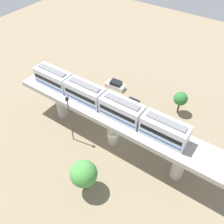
{
  "coord_description": "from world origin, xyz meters",
  "views": [
    {
      "loc": [
        22.76,
        15.63,
        33.39
      ],
      "look_at": [
        -2.5,
        -1.97,
        4.14
      ],
      "focal_mm": 39.95,
      "sensor_mm": 36.0,
      "label": 1
    }
  ],
  "objects_px": {
    "train": "(103,101)",
    "parked_car_blue": "(132,105)",
    "tree_mid_lot": "(181,99)",
    "signal_post": "(70,118)",
    "parked_car_white": "(115,85)",
    "parked_car_black": "(89,88)",
    "tree_near_viaduct": "(84,174)"
  },
  "relations": [
    {
      "from": "parked_car_black",
      "to": "signal_post",
      "type": "height_order",
      "value": "signal_post"
    },
    {
      "from": "parked_car_white",
      "to": "tree_mid_lot",
      "type": "relative_size",
      "value": 0.9
    },
    {
      "from": "parked_car_white",
      "to": "tree_near_viaduct",
      "type": "relative_size",
      "value": 0.74
    },
    {
      "from": "parked_car_white",
      "to": "parked_car_blue",
      "type": "relative_size",
      "value": 1.02
    },
    {
      "from": "signal_post",
      "to": "parked_car_blue",
      "type": "bearing_deg",
      "value": 162.29
    },
    {
      "from": "parked_car_white",
      "to": "parked_car_blue",
      "type": "bearing_deg",
      "value": 58.31
    },
    {
      "from": "train",
      "to": "parked_car_blue",
      "type": "relative_size",
      "value": 6.51
    },
    {
      "from": "train",
      "to": "tree_mid_lot",
      "type": "bearing_deg",
      "value": 148.97
    },
    {
      "from": "tree_near_viaduct",
      "to": "tree_mid_lot",
      "type": "relative_size",
      "value": 1.21
    },
    {
      "from": "tree_mid_lot",
      "to": "signal_post",
      "type": "height_order",
      "value": "signal_post"
    },
    {
      "from": "parked_car_white",
      "to": "parked_car_blue",
      "type": "height_order",
      "value": "same"
    },
    {
      "from": "parked_car_white",
      "to": "signal_post",
      "type": "bearing_deg",
      "value": 3.6
    },
    {
      "from": "parked_car_blue",
      "to": "parked_car_black",
      "type": "relative_size",
      "value": 0.98
    },
    {
      "from": "parked_car_white",
      "to": "tree_near_viaduct",
      "type": "distance_m",
      "value": 24.62
    },
    {
      "from": "parked_car_white",
      "to": "parked_car_black",
      "type": "height_order",
      "value": "same"
    },
    {
      "from": "tree_mid_lot",
      "to": "tree_near_viaduct",
      "type": "bearing_deg",
      "value": -10.69
    },
    {
      "from": "parked_car_black",
      "to": "tree_mid_lot",
      "type": "relative_size",
      "value": 0.9
    },
    {
      "from": "parked_car_blue",
      "to": "parked_car_black",
      "type": "height_order",
      "value": "same"
    },
    {
      "from": "parked_car_white",
      "to": "parked_car_black",
      "type": "bearing_deg",
      "value": -49.85
    },
    {
      "from": "parked_car_white",
      "to": "signal_post",
      "type": "xyz_separation_m",
      "value": [
        16.16,
        2.16,
        4.53
      ]
    },
    {
      "from": "parked_car_white",
      "to": "tree_near_viaduct",
      "type": "bearing_deg",
      "value": 20.02
    },
    {
      "from": "train",
      "to": "signal_post",
      "type": "height_order",
      "value": "train"
    },
    {
      "from": "train",
      "to": "parked_car_blue",
      "type": "height_order",
      "value": "train"
    },
    {
      "from": "parked_car_white",
      "to": "parked_car_blue",
      "type": "distance_m",
      "value": 7.08
    },
    {
      "from": "train",
      "to": "signal_post",
      "type": "relative_size",
      "value": 2.89
    },
    {
      "from": "parked_car_blue",
      "to": "tree_near_viaduct",
      "type": "relative_size",
      "value": 0.73
    },
    {
      "from": "parked_car_black",
      "to": "tree_near_viaduct",
      "type": "height_order",
      "value": "tree_near_viaduct"
    },
    {
      "from": "train",
      "to": "parked_car_black",
      "type": "distance_m",
      "value": 15.61
    },
    {
      "from": "parked_car_blue",
      "to": "tree_near_viaduct",
      "type": "xyz_separation_m",
      "value": [
        19.01,
        3.67,
        3.14
      ]
    },
    {
      "from": "tree_near_viaduct",
      "to": "signal_post",
      "type": "distance_m",
      "value": 10.01
    },
    {
      "from": "train",
      "to": "tree_near_viaduct",
      "type": "bearing_deg",
      "value": 21.06
    },
    {
      "from": "parked_car_blue",
      "to": "parked_car_black",
      "type": "xyz_separation_m",
      "value": [
        0.66,
        -10.34,
        0.0
      ]
    }
  ]
}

